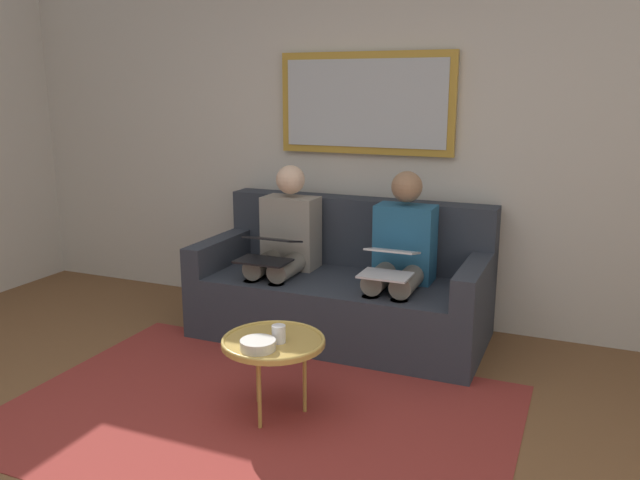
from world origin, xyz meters
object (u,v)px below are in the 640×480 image
framed_mirror (365,103)px  laptop_black (268,249)px  couch (344,289)px  laptop_silver (389,261)px  cup (279,334)px  bowl (258,345)px  person_left (400,256)px  coffee_table (273,343)px  person_right (285,244)px

framed_mirror → laptop_black: size_ratio=3.57×
couch → laptop_silver: couch is taller
framed_mirror → cup: framed_mirror is taller
framed_mirror → cup: bearing=94.3°
framed_mirror → laptop_silver: (-0.41, 0.70, -0.92)m
bowl → person_left: (-0.34, -1.29, 0.17)m
laptop_silver → framed_mirror: bearing=-59.5°
couch → laptop_silver: (-0.41, 0.31, 0.32)m
coffee_table → cup: size_ratio=5.88×
couch → framed_mirror: (0.00, -0.39, 1.24)m
coffee_table → cup: bearing=155.9°
framed_mirror → laptop_black: bearing=59.5°
coffee_table → person_left: person_left is taller
framed_mirror → bowl: 2.07m
cup → laptop_black: size_ratio=0.25×
cup → laptop_black: 1.08m
couch → coffee_table: couch is taller
couch → coffee_table: (-0.08, 1.22, 0.08)m
couch → laptop_black: 0.61m
person_right → laptop_black: (0.00, 0.24, 0.02)m
person_left → laptop_silver: bearing=90.0°
framed_mirror → laptop_black: framed_mirror is taller
bowl → person_right: 1.39m
coffee_table → person_left: size_ratio=0.46×
couch → coffee_table: 1.22m
person_left → laptop_black: (0.82, 0.24, 0.02)m
couch → person_right: bearing=9.4°
laptop_black → person_right: bearing=-90.0°
cup → person_right: size_ratio=0.08×
coffee_table → laptop_black: size_ratio=1.49×
cup → person_left: (-0.29, -1.17, 0.15)m
coffee_table → person_right: bearing=-66.7°
coffee_table → bowl: 0.15m
coffee_table → framed_mirror: bearing=-87.0°
cup → person_left: bearing=-103.9°
cup → bowl: 0.13m
person_left → coffee_table: bearing=74.0°
framed_mirror → person_left: bearing=132.1°
framed_mirror → laptop_silver: 1.23m
couch → person_right: person_right is taller
laptop_silver → coffee_table: bearing=70.0°
bowl → framed_mirror: bearing=-87.7°
laptop_silver → person_right: bearing=-16.5°
coffee_table → cup: cup is taller
laptop_black → laptop_silver: bearing=-180.0°
couch → cup: 1.25m
coffee_table → person_right: size_ratio=0.46×
framed_mirror → bowl: (-0.07, 1.75, -1.11)m
cup → person_right: person_right is taller
coffee_table → laptop_black: laptop_black is taller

